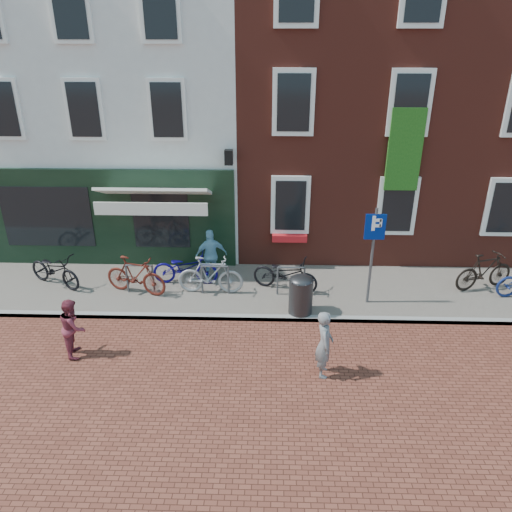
{
  "coord_description": "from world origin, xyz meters",
  "views": [
    {
      "loc": [
        -0.06,
        -10.43,
        6.64
      ],
      "look_at": [
        -0.39,
        0.41,
        1.58
      ],
      "focal_mm": 34.95,
      "sensor_mm": 36.0,
      "label": 1
    }
  ],
  "objects_px": {
    "bicycle_4": "(285,274)",
    "bicycle_5": "(484,271)",
    "bicycle_0": "(55,270)",
    "bicycle_1": "(136,275)",
    "woman": "(324,344)",
    "boy": "(73,327)",
    "cafe_person": "(211,255)",
    "bicycle_3": "(210,275)",
    "parking_sign": "(373,242)",
    "bicycle_2": "(185,268)",
    "litter_bin": "(301,292)"
  },
  "relations": [
    {
      "from": "bicycle_4",
      "to": "bicycle_5",
      "type": "distance_m",
      "value": 5.36
    },
    {
      "from": "bicycle_0",
      "to": "bicycle_1",
      "type": "distance_m",
      "value": 2.35
    },
    {
      "from": "woman",
      "to": "bicycle_4",
      "type": "xyz_separation_m",
      "value": [
        -0.71,
        3.45,
        -0.17
      ]
    },
    {
      "from": "boy",
      "to": "cafe_person",
      "type": "bearing_deg",
      "value": -52.48
    },
    {
      "from": "bicycle_3",
      "to": "bicycle_1",
      "type": "bearing_deg",
      "value": 93.88
    },
    {
      "from": "bicycle_1",
      "to": "bicycle_4",
      "type": "relative_size",
      "value": 0.97
    },
    {
      "from": "woman",
      "to": "bicycle_0",
      "type": "relative_size",
      "value": 0.83
    },
    {
      "from": "bicycle_1",
      "to": "parking_sign",
      "type": "bearing_deg",
      "value": -76.81
    },
    {
      "from": "bicycle_0",
      "to": "bicycle_2",
      "type": "distance_m",
      "value": 3.56
    },
    {
      "from": "bicycle_0",
      "to": "bicycle_5",
      "type": "xyz_separation_m",
      "value": [
        11.64,
        0.17,
        0.05
      ]
    },
    {
      "from": "parking_sign",
      "to": "bicycle_5",
      "type": "xyz_separation_m",
      "value": [
        3.24,
        0.85,
        -1.18
      ]
    },
    {
      "from": "boy",
      "to": "bicycle_1",
      "type": "distance_m",
      "value": 2.68
    },
    {
      "from": "cafe_person",
      "to": "bicycle_1",
      "type": "distance_m",
      "value": 2.11
    },
    {
      "from": "parking_sign",
      "to": "bicycle_1",
      "type": "height_order",
      "value": "parking_sign"
    },
    {
      "from": "litter_bin",
      "to": "bicycle_5",
      "type": "distance_m",
      "value": 5.19
    },
    {
      "from": "parking_sign",
      "to": "bicycle_2",
      "type": "relative_size",
      "value": 1.43
    },
    {
      "from": "parking_sign",
      "to": "bicycle_3",
      "type": "bearing_deg",
      "value": 174.55
    },
    {
      "from": "bicycle_0",
      "to": "bicycle_3",
      "type": "bearing_deg",
      "value": -67.04
    },
    {
      "from": "bicycle_5",
      "to": "bicycle_0",
      "type": "bearing_deg",
      "value": 72.79
    },
    {
      "from": "cafe_person",
      "to": "bicycle_1",
      "type": "relative_size",
      "value": 0.86
    },
    {
      "from": "bicycle_0",
      "to": "bicycle_3",
      "type": "height_order",
      "value": "bicycle_3"
    },
    {
      "from": "parking_sign",
      "to": "cafe_person",
      "type": "height_order",
      "value": "parking_sign"
    },
    {
      "from": "bicycle_4",
      "to": "litter_bin",
      "type": "bearing_deg",
      "value": -145.1
    },
    {
      "from": "bicycle_1",
      "to": "bicycle_0",
      "type": "bearing_deg",
      "value": 97.08
    },
    {
      "from": "boy",
      "to": "bicycle_3",
      "type": "bearing_deg",
      "value": -60.21
    },
    {
      "from": "parking_sign",
      "to": "woman",
      "type": "relative_size",
      "value": 1.73
    },
    {
      "from": "litter_bin",
      "to": "cafe_person",
      "type": "bearing_deg",
      "value": 144.61
    },
    {
      "from": "cafe_person",
      "to": "litter_bin",
      "type": "bearing_deg",
      "value": 127.88
    },
    {
      "from": "bicycle_5",
      "to": "bicycle_1",
      "type": "bearing_deg",
      "value": 75.27
    },
    {
      "from": "litter_bin",
      "to": "bicycle_0",
      "type": "distance_m",
      "value": 6.76
    },
    {
      "from": "litter_bin",
      "to": "bicycle_5",
      "type": "xyz_separation_m",
      "value": [
        5.0,
        1.4,
        -0.04
      ]
    },
    {
      "from": "boy",
      "to": "bicycle_5",
      "type": "bearing_deg",
      "value": -87.64
    },
    {
      "from": "litter_bin",
      "to": "cafe_person",
      "type": "relative_size",
      "value": 0.73
    },
    {
      "from": "litter_bin",
      "to": "bicycle_1",
      "type": "xyz_separation_m",
      "value": [
        -4.32,
        0.87,
        -0.04
      ]
    },
    {
      "from": "cafe_person",
      "to": "bicycle_4",
      "type": "bearing_deg",
      "value": 148.71
    },
    {
      "from": "bicycle_5",
      "to": "cafe_person",
      "type": "bearing_deg",
      "value": 69.65
    },
    {
      "from": "bicycle_3",
      "to": "boy",
      "type": "bearing_deg",
      "value": 136.31
    },
    {
      "from": "bicycle_2",
      "to": "bicycle_4",
      "type": "height_order",
      "value": "same"
    },
    {
      "from": "boy",
      "to": "bicycle_2",
      "type": "xyz_separation_m",
      "value": [
        1.94,
        3.17,
        -0.1
      ]
    },
    {
      "from": "cafe_person",
      "to": "bicycle_5",
      "type": "xyz_separation_m",
      "value": [
        7.4,
        -0.3,
        -0.23
      ]
    },
    {
      "from": "cafe_person",
      "to": "bicycle_5",
      "type": "height_order",
      "value": "cafe_person"
    },
    {
      "from": "bicycle_0",
      "to": "litter_bin",
      "type": "bearing_deg",
      "value": -73.71
    },
    {
      "from": "cafe_person",
      "to": "bicycle_1",
      "type": "height_order",
      "value": "cafe_person"
    },
    {
      "from": "woman",
      "to": "parking_sign",
      "type": "bearing_deg",
      "value": -25.02
    },
    {
      "from": "bicycle_4",
      "to": "bicycle_3",
      "type": "bearing_deg",
      "value": 114.54
    },
    {
      "from": "woman",
      "to": "boy",
      "type": "height_order",
      "value": "woman"
    },
    {
      "from": "parking_sign",
      "to": "bicycle_4",
      "type": "xyz_separation_m",
      "value": [
        -2.12,
        0.62,
        -1.23
      ]
    },
    {
      "from": "parking_sign",
      "to": "bicycle_1",
      "type": "xyz_separation_m",
      "value": [
        -6.08,
        0.31,
        -1.18
      ]
    },
    {
      "from": "woman",
      "to": "cafe_person",
      "type": "distance_m",
      "value": 4.84
    },
    {
      "from": "cafe_person",
      "to": "bicycle_3",
      "type": "xyz_separation_m",
      "value": [
        0.06,
        -0.76,
        -0.23
      ]
    }
  ]
}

